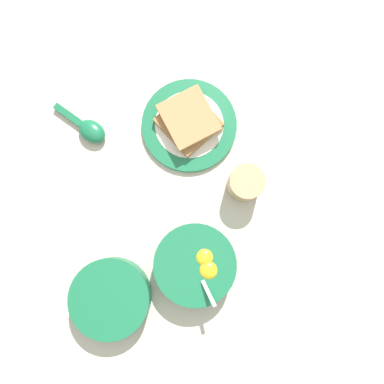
{
  "coord_description": "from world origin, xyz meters",
  "views": [
    {
      "loc": [
        0.04,
        0.15,
        0.79
      ],
      "look_at": [
        0.03,
        0.06,
        0.02
      ],
      "focal_mm": 35.0,
      "sensor_mm": 36.0,
      "label": 1
    }
  ],
  "objects_px": {
    "toast_sandwich": "(189,120)",
    "drinking_cup": "(245,183)",
    "congee_bowl": "(111,298)",
    "egg_bowl": "(195,264)",
    "soup_spoon": "(89,129)",
    "toast_plate": "(189,125)"
  },
  "relations": [
    {
      "from": "egg_bowl",
      "to": "toast_sandwich",
      "type": "xyz_separation_m",
      "value": [
        -0.01,
        -0.3,
        -0.0
      ]
    },
    {
      "from": "drinking_cup",
      "to": "congee_bowl",
      "type": "bearing_deg",
      "value": 35.33
    },
    {
      "from": "egg_bowl",
      "to": "drinking_cup",
      "type": "distance_m",
      "value": 0.19
    },
    {
      "from": "egg_bowl",
      "to": "toast_sandwich",
      "type": "bearing_deg",
      "value": -92.27
    },
    {
      "from": "egg_bowl",
      "to": "congee_bowl",
      "type": "relative_size",
      "value": 1.03
    },
    {
      "from": "congee_bowl",
      "to": "egg_bowl",
      "type": "bearing_deg",
      "value": -163.5
    },
    {
      "from": "toast_plate",
      "to": "toast_sandwich",
      "type": "xyz_separation_m",
      "value": [
        0.0,
        -0.0,
        0.02
      ]
    },
    {
      "from": "toast_plate",
      "to": "congee_bowl",
      "type": "distance_m",
      "value": 0.39
    },
    {
      "from": "soup_spoon",
      "to": "drinking_cup",
      "type": "distance_m",
      "value": 0.35
    },
    {
      "from": "egg_bowl",
      "to": "soup_spoon",
      "type": "height_order",
      "value": "egg_bowl"
    },
    {
      "from": "congee_bowl",
      "to": "toast_sandwich",
      "type": "bearing_deg",
      "value": -117.99
    },
    {
      "from": "toast_sandwich",
      "to": "egg_bowl",
      "type": "bearing_deg",
      "value": 87.73
    },
    {
      "from": "toast_sandwich",
      "to": "drinking_cup",
      "type": "xyz_separation_m",
      "value": [
        -0.1,
        0.14,
        0.01
      ]
    },
    {
      "from": "soup_spoon",
      "to": "drinking_cup",
      "type": "bearing_deg",
      "value": 155.11
    },
    {
      "from": "congee_bowl",
      "to": "soup_spoon",
      "type": "bearing_deg",
      "value": -85.26
    },
    {
      "from": "toast_plate",
      "to": "congee_bowl",
      "type": "bearing_deg",
      "value": 61.66
    },
    {
      "from": "toast_sandwich",
      "to": "congee_bowl",
      "type": "xyz_separation_m",
      "value": [
        0.19,
        0.35,
        -0.0
      ]
    },
    {
      "from": "egg_bowl",
      "to": "toast_plate",
      "type": "height_order",
      "value": "egg_bowl"
    },
    {
      "from": "drinking_cup",
      "to": "toast_sandwich",
      "type": "bearing_deg",
      "value": -53.99
    },
    {
      "from": "toast_plate",
      "to": "toast_sandwich",
      "type": "distance_m",
      "value": 0.02
    },
    {
      "from": "toast_sandwich",
      "to": "drinking_cup",
      "type": "bearing_deg",
      "value": 126.01
    },
    {
      "from": "soup_spoon",
      "to": "toast_plate",
      "type": "bearing_deg",
      "value": 177.87
    }
  ]
}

